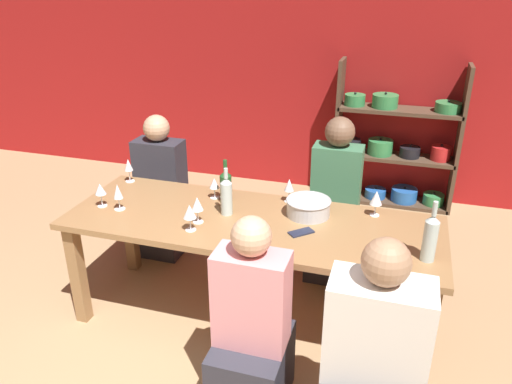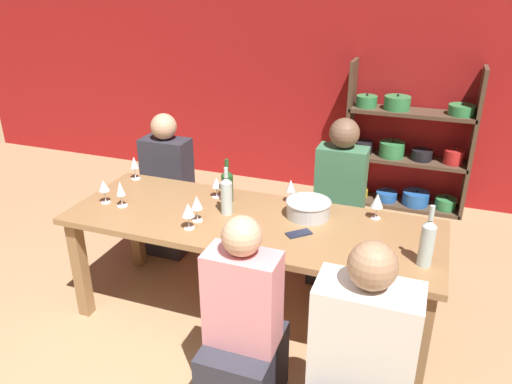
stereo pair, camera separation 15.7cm
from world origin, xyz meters
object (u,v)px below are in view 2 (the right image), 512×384
wine_glass_red_a (216,183)px  wine_glass_white_b (120,189)px  wine_glass_red_b (291,187)px  person_far_a (169,199)px  dining_table (251,233)px  wine_bottle_green (427,242)px  wine_bottle_amber (226,195)px  cell_phone (299,234)px  wine_glass_white_a (377,201)px  wine_glass_empty_a (134,163)px  wine_glass_empty_c (188,210)px  person_far_b (338,219)px  mixing_bowl (308,208)px  wine_bottle_dark (227,185)px  shelf_unit (406,152)px  person_near_b (243,341)px  wine_glass_white_c (197,203)px  wine_glass_empty_b (104,186)px

wine_glass_red_a → wine_glass_white_b: bearing=-146.6°
wine_glass_red_b → person_far_a: bearing=161.7°
dining_table → wine_bottle_green: size_ratio=6.78×
wine_bottle_amber → cell_phone: 0.54m
wine_glass_white_a → person_far_a: (-1.74, 0.43, -0.45)m
wine_glass_empty_a → wine_glass_white_b: (0.18, -0.44, -0.01)m
wine_glass_empty_a → wine_glass_empty_c: 0.93m
dining_table → wine_glass_white_a: (0.73, 0.29, 0.21)m
person_far_b → cell_phone: bearing=84.2°
mixing_bowl → wine_bottle_green: size_ratio=0.83×
wine_bottle_dark → cell_phone: bearing=-25.9°
wine_glass_empty_c → wine_glass_empty_a: bearing=142.6°
dining_table → wine_bottle_dark: size_ratio=7.82×
wine_glass_red_b → person_far_a: person_far_a is taller
dining_table → mixing_bowl: 0.40m
shelf_unit → mixing_bowl: 2.11m
wine_glass_red_a → person_far_a: person_far_a is taller
mixing_bowl → person_far_b: (0.09, 0.58, -0.34)m
wine_glass_red_b → wine_glass_red_a: bearing=-169.6°
wine_bottle_green → wine_glass_white_b: size_ratio=1.95×
mixing_bowl → wine_glass_empty_c: wine_glass_empty_c is taller
wine_bottle_green → shelf_unit: bearing=96.4°
wine_glass_white_b → person_far_a: person_far_a is taller
shelf_unit → dining_table: shelf_unit is taller
wine_glass_red_a → person_near_b: bearing=-59.1°
wine_glass_white_a → wine_bottle_green: bearing=-55.5°
wine_glass_red_b → cell_phone: size_ratio=1.06×
dining_table → wine_glass_white_c: size_ratio=13.75×
wine_glass_empty_a → wine_glass_white_c: wine_glass_empty_a is taller
wine_glass_empty_b → wine_bottle_amber: bearing=9.3°
wine_glass_red_a → person_near_b: person_near_b is taller
wine_glass_empty_b → wine_bottle_green: bearing=-1.9°
wine_glass_empty_b → dining_table: bearing=5.6°
wine_glass_red_b → person_near_b: 1.13m
wine_glass_white_a → wine_glass_red_a: 1.08m
wine_glass_empty_a → mixing_bowl: bearing=-6.5°
dining_table → cell_phone: 0.36m
wine_bottle_dark → wine_glass_red_a: (-0.10, 0.04, -0.01)m
cell_phone → wine_glass_empty_c: bearing=-166.2°
shelf_unit → wine_glass_empty_a: size_ratio=8.05×
dining_table → wine_glass_empty_b: 1.03m
person_far_a → wine_glass_empty_c: bearing=126.2°
wine_bottle_dark → wine_glass_empty_a: wine_bottle_dark is taller
wine_glass_white_a → wine_glass_white_c: (-1.04, -0.42, 0.00)m
shelf_unit → dining_table: bearing=-109.5°
mixing_bowl → wine_glass_white_c: 0.70m
shelf_unit → wine_glass_white_b: 2.87m
wine_bottle_green → wine_glass_empty_a: size_ratio=1.97×
person_far_a → mixing_bowl: bearing=157.7°
wine_glass_empty_b → wine_glass_white_a: bearing=12.7°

